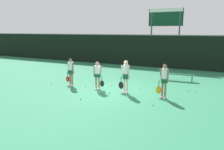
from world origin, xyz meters
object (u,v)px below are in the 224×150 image
(tennis_ball_1, at_px, (112,85))
(tennis_ball_5, at_px, (74,90))
(player_3, at_px, (164,78))
(player_1, at_px, (98,73))
(tennis_ball_3, at_px, (85,86))
(tennis_ball_9, at_px, (80,99))
(tennis_ball_2, at_px, (188,91))
(tennis_ball_6, at_px, (153,105))
(scoreboard, at_px, (165,22))
(tennis_ball_8, at_px, (196,92))
(player_0, at_px, (71,70))
(player_2, at_px, (126,74))
(tennis_ball_0, at_px, (51,84))
(tennis_ball_4, at_px, (109,93))
(tennis_ball_7, at_px, (140,88))
(bench_courtside, at_px, (179,75))

(tennis_ball_1, bearing_deg, tennis_ball_5, -124.74)
(player_3, height_order, tennis_ball_5, player_3)
(player_1, distance_m, tennis_ball_3, 1.35)
(tennis_ball_1, relative_size, tennis_ball_9, 1.00)
(tennis_ball_9, bearing_deg, tennis_ball_5, 138.07)
(tennis_ball_2, xyz_separation_m, tennis_ball_6, (-1.13, -3.20, 0.00))
(scoreboard, height_order, player_3, scoreboard)
(tennis_ball_2, distance_m, tennis_ball_8, 0.39)
(player_0, xyz_separation_m, tennis_ball_6, (5.47, -1.28, -0.95))
(player_0, relative_size, player_3, 0.97)
(scoreboard, distance_m, player_2, 10.59)
(tennis_ball_0, distance_m, tennis_ball_8, 8.66)
(tennis_ball_2, height_order, tennis_ball_3, same)
(player_2, relative_size, player_3, 1.03)
(scoreboard, xyz_separation_m, tennis_ball_1, (-1.04, -9.05, -4.03))
(player_3, relative_size, tennis_ball_5, 25.75)
(player_1, distance_m, tennis_ball_2, 5.20)
(tennis_ball_8, bearing_deg, tennis_ball_1, -170.73)
(tennis_ball_2, bearing_deg, tennis_ball_5, -154.05)
(player_1, xyz_separation_m, tennis_ball_4, (0.96, -0.43, -0.94))
(player_1, relative_size, tennis_ball_1, 25.07)
(player_2, height_order, tennis_ball_7, player_2)
(bench_courtside, xyz_separation_m, tennis_ball_2, (0.96, -2.42, -0.37))
(tennis_ball_6, bearing_deg, player_2, 145.67)
(player_0, relative_size, player_2, 0.94)
(tennis_ball_4, distance_m, tennis_ball_9, 1.75)
(player_2, relative_size, tennis_ball_1, 27.68)
(player_1, relative_size, tennis_ball_9, 25.18)
(tennis_ball_5, bearing_deg, tennis_ball_7, 34.18)
(player_3, xyz_separation_m, tennis_ball_0, (-7.02, -0.30, -0.98))
(tennis_ball_4, distance_m, tennis_ball_8, 4.78)
(player_1, height_order, tennis_ball_3, player_1)
(tennis_ball_2, distance_m, tennis_ball_5, 6.44)
(tennis_ball_9, bearing_deg, tennis_ball_2, 40.49)
(bench_courtside, height_order, tennis_ball_4, bench_courtside)
(player_3, xyz_separation_m, tennis_ball_5, (-4.82, -0.93, -0.98))
(scoreboard, relative_size, tennis_ball_4, 74.82)
(bench_courtside, bearing_deg, tennis_ball_0, -148.87)
(tennis_ball_7, height_order, tennis_ball_9, tennis_ball_7)
(player_3, xyz_separation_m, tennis_ball_4, (-2.81, -0.47, -0.98))
(bench_courtside, height_order, tennis_ball_7, bench_courtside)
(player_0, bearing_deg, player_3, 10.91)
(player_3, height_order, tennis_ball_9, player_3)
(tennis_ball_1, relative_size, tennis_ball_2, 0.94)
(player_2, relative_size, tennis_ball_0, 25.24)
(player_3, bearing_deg, tennis_ball_6, -89.15)
(tennis_ball_3, relative_size, tennis_ball_4, 0.98)
(player_3, xyz_separation_m, tennis_ball_8, (1.36, 1.86, -0.98))
(tennis_ball_4, relative_size, tennis_ball_9, 1.09)
(tennis_ball_2, distance_m, tennis_ball_4, 4.46)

